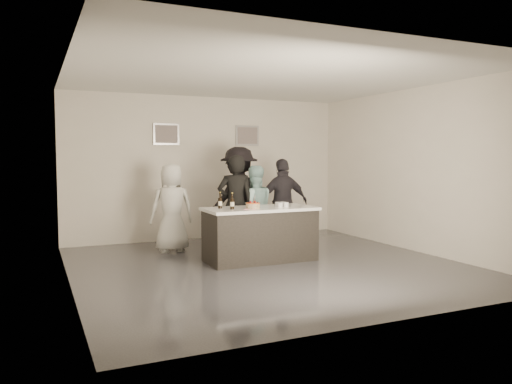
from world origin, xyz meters
TOP-DOWN VIEW (x-y plane):
  - floor at (0.00, 0.00)m, footprint 6.00×6.00m
  - ceiling at (0.00, 0.00)m, footprint 6.00×6.00m
  - wall_back at (0.00, 3.00)m, footprint 6.00×0.04m
  - wall_front at (0.00, -3.00)m, footprint 6.00×0.04m
  - wall_left at (-3.00, 0.00)m, footprint 0.04×6.00m
  - wall_right at (3.00, 0.00)m, footprint 0.04×6.00m
  - picture_left at (-0.90, 2.97)m, footprint 0.54×0.04m
  - picture_right at (0.90, 2.97)m, footprint 0.54×0.04m
  - bar_counter at (0.03, 0.39)m, footprint 1.86×0.86m
  - cake at (-0.15, 0.29)m, footprint 0.23×0.23m
  - beer_bottle_a at (-0.65, 0.49)m, footprint 0.07×0.07m
  - beer_bottle_b at (-0.52, 0.29)m, footprint 0.07×0.07m
  - tumbler_cluster at (0.40, 0.34)m, footprint 0.19×0.19m
  - candles at (-0.25, 0.15)m, footprint 0.24×0.08m
  - person_main_black at (-0.13, 1.10)m, footprint 0.74×0.59m
  - person_main_blue at (0.29, 1.24)m, footprint 0.85×0.71m
  - person_guest_left at (-1.11, 1.78)m, footprint 0.82×0.57m
  - person_guest_right at (0.98, 1.39)m, footprint 1.02×0.48m
  - person_guest_back at (0.21, 1.77)m, footprint 1.38×1.00m

SIDE VIEW (x-z plane):
  - floor at x=0.00m, z-range 0.00..0.00m
  - bar_counter at x=0.03m, z-range 0.00..0.90m
  - person_main_blue at x=0.29m, z-range 0.00..1.58m
  - person_guest_left at x=-1.11m, z-range 0.00..1.62m
  - person_guest_right at x=0.98m, z-range 0.00..1.71m
  - person_main_black at x=-0.13m, z-range 0.00..1.77m
  - candles at x=-0.25m, z-range 0.90..0.91m
  - cake at x=-0.15m, z-range 0.90..0.98m
  - tumbler_cluster at x=0.40m, z-range 0.90..0.98m
  - person_guest_back at x=0.21m, z-range 0.00..1.93m
  - beer_bottle_a at x=-0.65m, z-range 0.90..1.16m
  - beer_bottle_b at x=-0.52m, z-range 0.90..1.16m
  - wall_back at x=0.00m, z-range 0.00..3.00m
  - wall_front at x=0.00m, z-range 0.00..3.00m
  - wall_left at x=-3.00m, z-range 0.00..3.00m
  - wall_right at x=3.00m, z-range 0.00..3.00m
  - picture_left at x=-0.90m, z-range 1.98..2.42m
  - picture_right at x=0.90m, z-range 1.98..2.42m
  - ceiling at x=0.00m, z-range 3.00..3.00m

